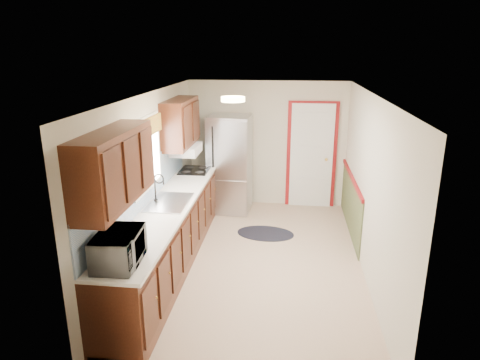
# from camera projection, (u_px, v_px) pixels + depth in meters

# --- Properties ---
(room_shell) EXTENTS (3.20, 5.20, 2.52)m
(room_shell) POSITION_uv_depth(u_px,v_px,m) (257.00, 183.00, 5.85)
(room_shell) COLOR tan
(room_shell) RESTS_ON ground
(kitchen_run) EXTENTS (0.63, 4.00, 2.20)m
(kitchen_run) POSITION_uv_depth(u_px,v_px,m) (165.00, 214.00, 5.83)
(kitchen_run) COLOR #3B180D
(kitchen_run) RESTS_ON ground
(back_wall_trim) EXTENTS (1.12, 2.30, 2.08)m
(back_wall_trim) POSITION_uv_depth(u_px,v_px,m) (319.00, 165.00, 7.93)
(back_wall_trim) COLOR maroon
(back_wall_trim) RESTS_ON ground
(ceiling_fixture) EXTENTS (0.30, 0.30, 0.06)m
(ceiling_fixture) POSITION_uv_depth(u_px,v_px,m) (233.00, 99.00, 5.35)
(ceiling_fixture) COLOR #FFD88C
(ceiling_fixture) RESTS_ON room_shell
(microwave) EXTENTS (0.37, 0.62, 0.40)m
(microwave) POSITION_uv_depth(u_px,v_px,m) (118.00, 245.00, 4.15)
(microwave) COLOR white
(microwave) RESTS_ON kitchen_run
(refrigerator) EXTENTS (0.79, 0.77, 1.81)m
(refrigerator) POSITION_uv_depth(u_px,v_px,m) (230.00, 164.00, 7.96)
(refrigerator) COLOR #B7B7BC
(refrigerator) RESTS_ON ground
(rug) EXTENTS (1.01, 0.71, 0.01)m
(rug) POSITION_uv_depth(u_px,v_px,m) (265.00, 233.00, 7.15)
(rug) COLOR black
(rug) RESTS_ON ground
(cooktop) EXTENTS (0.49, 0.58, 0.02)m
(cooktop) POSITION_uv_depth(u_px,v_px,m) (195.00, 170.00, 7.39)
(cooktop) COLOR black
(cooktop) RESTS_ON kitchen_run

